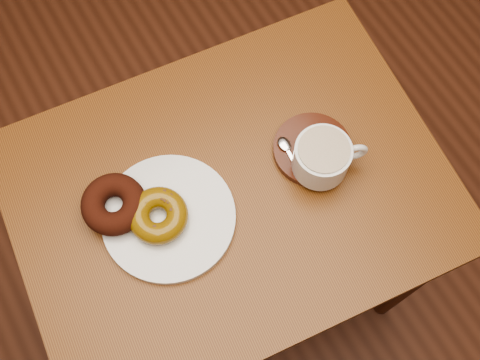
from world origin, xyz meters
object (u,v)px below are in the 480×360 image
donut_plate (169,218)px  cafe_table (231,210)px  coffee_cup (323,157)px  saucer (312,149)px

donut_plate → cafe_table: bearing=-2.9°
donut_plate → coffee_cup: (0.28, -0.05, 0.04)m
cafe_table → saucer: bearing=2.2°
saucer → coffee_cup: 0.06m
donut_plate → saucer: bearing=-3.3°
donut_plate → coffee_cup: size_ratio=1.83×
donut_plate → coffee_cup: bearing=-10.5°
cafe_table → coffee_cup: coffee_cup is taller
donut_plate → coffee_cup: coffee_cup is taller
saucer → coffee_cup: (-0.01, -0.04, 0.04)m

